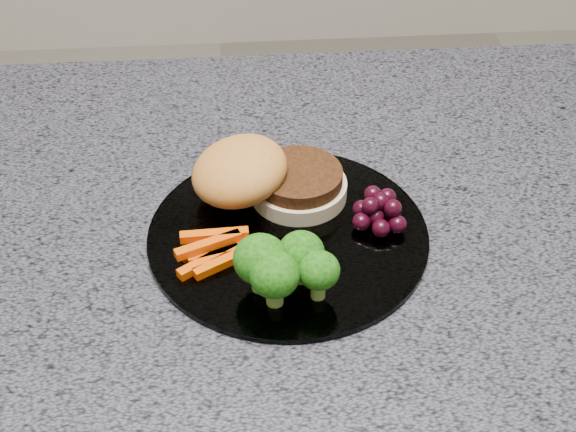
% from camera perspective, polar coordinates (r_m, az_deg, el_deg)
% --- Properties ---
extents(countertop, '(1.20, 0.60, 0.04)m').
position_cam_1_polar(countertop, '(0.79, -6.63, -0.91)').
color(countertop, '#4C4B55').
rests_on(countertop, island_cabinet).
extents(plate, '(0.26, 0.26, 0.01)m').
position_cam_1_polar(plate, '(0.74, 0.00, -1.34)').
color(plate, white).
rests_on(plate, countertop).
extents(burger, '(0.16, 0.10, 0.05)m').
position_cam_1_polar(burger, '(0.77, -1.95, 2.62)').
color(burger, '#C8B48D').
rests_on(burger, plate).
extents(carrot_sticks, '(0.07, 0.06, 0.02)m').
position_cam_1_polar(carrot_sticks, '(0.72, -5.22, -2.41)').
color(carrot_sticks, '#D34603').
rests_on(carrot_sticks, plate).
extents(broccoli, '(0.09, 0.07, 0.05)m').
position_cam_1_polar(broccoli, '(0.66, -0.37, -3.47)').
color(broccoli, olive).
rests_on(broccoli, plate).
extents(grape_bunch, '(0.05, 0.05, 0.03)m').
position_cam_1_polar(grape_bunch, '(0.75, 6.53, 0.39)').
color(grape_bunch, black).
rests_on(grape_bunch, plate).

